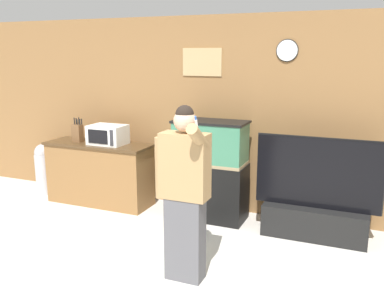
{
  "coord_description": "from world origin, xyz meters",
  "views": [
    {
      "loc": [
        1.83,
        -2.75,
        2.11
      ],
      "look_at": [
        0.07,
        1.42,
        1.05
      ],
      "focal_mm": 40.0,
      "sensor_mm": 36.0,
      "label": 1
    }
  ],
  "objects_px": {
    "microwave": "(108,135)",
    "knife_block": "(77,133)",
    "aquarium_on_stand": "(210,170)",
    "counter_island": "(100,173)",
    "tv_on_stand": "(315,209)",
    "person_standing": "(184,192)",
    "trash_bin": "(44,168)"
  },
  "relations": [
    {
      "from": "microwave",
      "to": "knife_block",
      "type": "height_order",
      "value": "knife_block"
    },
    {
      "from": "knife_block",
      "to": "aquarium_on_stand",
      "type": "xyz_separation_m",
      "value": [
        1.99,
        0.08,
        -0.36
      ]
    },
    {
      "from": "microwave",
      "to": "counter_island",
      "type": "bearing_deg",
      "value": 179.22
    },
    {
      "from": "counter_island",
      "to": "aquarium_on_stand",
      "type": "xyz_separation_m",
      "value": [
        1.66,
        0.06,
        0.2
      ]
    },
    {
      "from": "tv_on_stand",
      "to": "person_standing",
      "type": "relative_size",
      "value": 0.86
    },
    {
      "from": "knife_block",
      "to": "counter_island",
      "type": "bearing_deg",
      "value": 4.64
    },
    {
      "from": "knife_block",
      "to": "trash_bin",
      "type": "bearing_deg",
      "value": 173.18
    },
    {
      "from": "knife_block",
      "to": "trash_bin",
      "type": "distance_m",
      "value": 0.96
    },
    {
      "from": "tv_on_stand",
      "to": "knife_block",
      "type": "bearing_deg",
      "value": 179.82
    },
    {
      "from": "aquarium_on_stand",
      "to": "person_standing",
      "type": "height_order",
      "value": "person_standing"
    },
    {
      "from": "microwave",
      "to": "trash_bin",
      "type": "xyz_separation_m",
      "value": [
        -1.23,
        0.06,
        -0.62
      ]
    },
    {
      "from": "counter_island",
      "to": "microwave",
      "type": "relative_size",
      "value": 3.11
    },
    {
      "from": "aquarium_on_stand",
      "to": "trash_bin",
      "type": "xyz_separation_m",
      "value": [
        -2.73,
        0.01,
        -0.25
      ]
    },
    {
      "from": "knife_block",
      "to": "person_standing",
      "type": "bearing_deg",
      "value": -32.44
    },
    {
      "from": "counter_island",
      "to": "knife_block",
      "type": "height_order",
      "value": "knife_block"
    },
    {
      "from": "counter_island",
      "to": "tv_on_stand",
      "type": "relative_size",
      "value": 1.08
    },
    {
      "from": "knife_block",
      "to": "person_standing",
      "type": "relative_size",
      "value": 0.21
    },
    {
      "from": "counter_island",
      "to": "trash_bin",
      "type": "distance_m",
      "value": 1.07
    },
    {
      "from": "knife_block",
      "to": "aquarium_on_stand",
      "type": "distance_m",
      "value": 2.02
    },
    {
      "from": "knife_block",
      "to": "microwave",
      "type": "bearing_deg",
      "value": 2.82
    },
    {
      "from": "microwave",
      "to": "knife_block",
      "type": "bearing_deg",
      "value": -177.18
    },
    {
      "from": "person_standing",
      "to": "tv_on_stand",
      "type": "bearing_deg",
      "value": 54.86
    },
    {
      "from": "microwave",
      "to": "tv_on_stand",
      "type": "bearing_deg",
      "value": -0.7
    },
    {
      "from": "counter_island",
      "to": "microwave",
      "type": "bearing_deg",
      "value": -0.78
    },
    {
      "from": "knife_block",
      "to": "trash_bin",
      "type": "height_order",
      "value": "knife_block"
    },
    {
      "from": "counter_island",
      "to": "knife_block",
      "type": "relative_size",
      "value": 4.49
    },
    {
      "from": "aquarium_on_stand",
      "to": "tv_on_stand",
      "type": "bearing_deg",
      "value": -3.96
    },
    {
      "from": "trash_bin",
      "to": "aquarium_on_stand",
      "type": "bearing_deg",
      "value": -0.12
    },
    {
      "from": "aquarium_on_stand",
      "to": "tv_on_stand",
      "type": "distance_m",
      "value": 1.38
    },
    {
      "from": "knife_block",
      "to": "trash_bin",
      "type": "relative_size",
      "value": 0.45
    },
    {
      "from": "person_standing",
      "to": "trash_bin",
      "type": "height_order",
      "value": "person_standing"
    },
    {
      "from": "trash_bin",
      "to": "tv_on_stand",
      "type": "bearing_deg",
      "value": -1.39
    }
  ]
}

